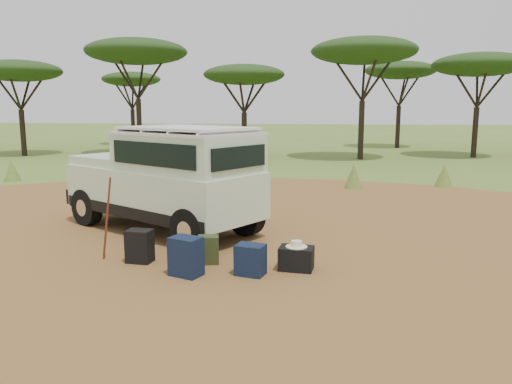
# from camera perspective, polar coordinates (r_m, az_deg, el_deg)

# --- Properties ---
(ground) EXTENTS (140.00, 140.00, 0.00)m
(ground) POSITION_cam_1_polar(r_m,az_deg,el_deg) (8.50, -5.62, -8.33)
(ground) COLOR #576F27
(ground) RESTS_ON ground
(dirt_clearing) EXTENTS (23.00, 23.00, 0.01)m
(dirt_clearing) POSITION_cam_1_polar(r_m,az_deg,el_deg) (8.49, -5.62, -8.30)
(dirt_clearing) COLOR brown
(dirt_clearing) RESTS_ON ground
(grass_fringe) EXTENTS (36.60, 1.60, 0.90)m
(grass_fringe) POSITION_cam_1_polar(r_m,az_deg,el_deg) (16.78, 1.15, 2.10)
(grass_fringe) COLOR #576F27
(grass_fringe) RESTS_ON ground
(acacia_treeline) EXTENTS (46.70, 13.20, 6.26)m
(acacia_treeline) POSITION_cam_1_polar(r_m,az_deg,el_deg) (27.80, 4.92, 14.31)
(acacia_treeline) COLOR black
(acacia_treeline) RESTS_ON ground
(safari_vehicle) EXTENTS (4.80, 3.95, 2.23)m
(safari_vehicle) POSITION_cam_1_polar(r_m,az_deg,el_deg) (10.66, -10.14, 1.22)
(safari_vehicle) COLOR beige
(safari_vehicle) RESTS_ON ground
(walking_staff) EXTENTS (0.33, 0.24, 1.48)m
(walking_staff) POSITION_cam_1_polar(r_m,az_deg,el_deg) (8.84, -16.68, -3.02)
(walking_staff) COLOR brown
(walking_staff) RESTS_ON ground
(backpack_black) EXTENTS (0.45, 0.35, 0.57)m
(backpack_black) POSITION_cam_1_polar(r_m,az_deg,el_deg) (8.75, -13.16, -6.06)
(backpack_black) COLOR black
(backpack_black) RESTS_ON ground
(backpack_navy) EXTENTS (0.57, 0.50, 0.62)m
(backpack_navy) POSITION_cam_1_polar(r_m,az_deg,el_deg) (7.93, -8.01, -7.33)
(backpack_navy) COLOR #101B34
(backpack_navy) RESTS_ON ground
(backpack_olive) EXTENTS (0.39, 0.31, 0.48)m
(backpack_olive) POSITION_cam_1_polar(r_m,az_deg,el_deg) (8.51, -5.46, -6.60)
(backpack_olive) COLOR #313F1D
(backpack_olive) RESTS_ON ground
(duffel_navy) EXTENTS (0.51, 0.43, 0.50)m
(duffel_navy) POSITION_cam_1_polar(r_m,az_deg,el_deg) (7.91, -0.64, -7.77)
(duffel_navy) COLOR #101B34
(duffel_navy) RESTS_ON ground
(hard_case) EXTENTS (0.59, 0.45, 0.39)m
(hard_case) POSITION_cam_1_polar(r_m,az_deg,el_deg) (8.19, 4.63, -7.58)
(hard_case) COLOR black
(hard_case) RESTS_ON ground
(stuff_sack) EXTENTS (0.40, 0.40, 0.31)m
(stuff_sack) POSITION_cam_1_polar(r_m,az_deg,el_deg) (8.22, -8.25, -7.89)
(stuff_sack) COLOR black
(stuff_sack) RESTS_ON ground
(safari_hat) EXTENTS (0.35, 0.35, 0.10)m
(safari_hat) POSITION_cam_1_polar(r_m,az_deg,el_deg) (8.13, 4.65, -6.03)
(safari_hat) COLOR beige
(safari_hat) RESTS_ON hard_case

